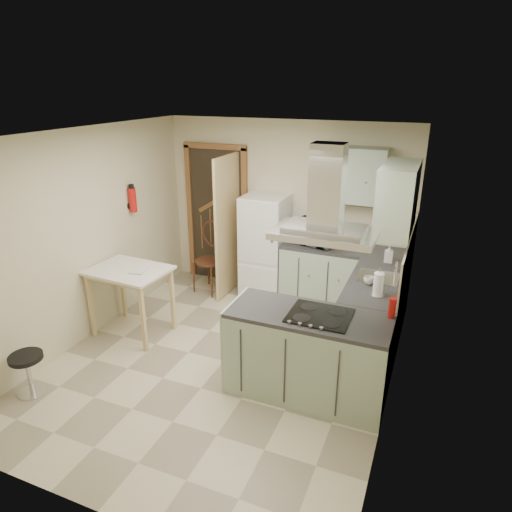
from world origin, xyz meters
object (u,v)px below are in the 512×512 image
at_px(fridge, 265,247).
at_px(microwave, 315,233).
at_px(stool, 29,374).
at_px(bentwood_chair, 209,261).
at_px(extractor_hood, 324,233).
at_px(peninsula, 308,354).
at_px(drop_leaf_table, 132,301).

height_order(fridge, microwave, fridge).
relative_size(stool, microwave, 0.78).
bearing_deg(stool, bentwood_chair, 79.01).
bearing_deg(extractor_hood, fridge, 123.79).
height_order(bentwood_chair, stool, bentwood_chair).
bearing_deg(stool, peninsula, 22.27).
xyz_separation_m(fridge, bentwood_chair, (-0.81, -0.19, -0.27)).
relative_size(extractor_hood, microwave, 1.59).
xyz_separation_m(extractor_hood, bentwood_chair, (-2.13, 1.79, -1.24)).
xyz_separation_m(drop_leaf_table, bentwood_chair, (0.31, 1.45, 0.05)).
bearing_deg(stool, fridge, 65.86).
bearing_deg(peninsula, stool, -157.73).
bearing_deg(peninsula, extractor_hood, 0.00).
xyz_separation_m(extractor_hood, stool, (-2.69, -1.06, -1.50)).
bearing_deg(bentwood_chair, fridge, 24.92).
relative_size(bentwood_chair, stool, 2.18).
bearing_deg(extractor_hood, bentwood_chair, 140.08).
bearing_deg(fridge, microwave, 0.02).
bearing_deg(fridge, drop_leaf_table, -124.23).
height_order(peninsula, extractor_hood, extractor_hood).
bearing_deg(microwave, drop_leaf_table, -125.91).
relative_size(bentwood_chair, microwave, 1.69).
distance_m(peninsula, bentwood_chair, 2.71).
xyz_separation_m(peninsula, microwave, (-0.50, 1.98, 0.61)).
height_order(drop_leaf_table, microwave, microwave).
bearing_deg(fridge, stool, -114.14).
distance_m(extractor_hood, bentwood_chair, 3.05).
distance_m(fridge, peninsula, 2.35).
distance_m(fridge, extractor_hood, 2.57).
relative_size(peninsula, bentwood_chair, 1.61).
bearing_deg(stool, drop_leaf_table, 80.14).
xyz_separation_m(peninsula, extractor_hood, (0.10, 0.00, 1.27)).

